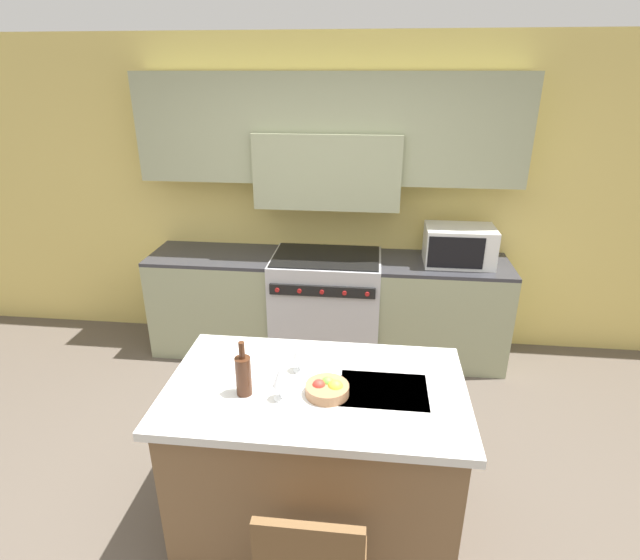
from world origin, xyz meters
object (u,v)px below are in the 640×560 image
Objects in this scene: range_stove at (326,305)px; wine_glass_far at (299,351)px; microwave at (459,246)px; wine_bottle at (243,375)px; wine_glass_near at (280,378)px; fruit_bowl at (328,389)px.

wine_glass_far is at bearing -88.99° from range_stove.
wine_bottle is (-1.31, -2.00, -0.04)m from microwave.
wine_glass_near is (-1.12, -2.02, -0.03)m from microwave.
range_stove is 1.84m from wine_glass_far.
wine_glass_far is (0.05, 0.26, 0.00)m from wine_glass_near.
wine_bottle reaches higher than wine_glass_near.
wine_glass_near is at bearing -163.13° from fruit_bowl.
fruit_bowl is (-0.90, -1.95, -0.12)m from microwave.
wine_glass_far is at bearing 43.80° from wine_bottle.
microwave is at bearing 0.97° from range_stove.
wine_bottle reaches higher than wine_glass_far.
microwave is at bearing 58.79° from wine_glass_far.
wine_glass_far is at bearing 131.68° from fruit_bowl.
wine_glass_near and wine_glass_far have the same top height.
wine_bottle is at bearing 171.71° from wine_glass_near.
range_stove is 1.25m from microwave.
wine_glass_near is at bearing -101.97° from wine_glass_far.
fruit_bowl is (0.41, 0.04, -0.08)m from wine_bottle.
microwave is 2.39m from wine_bottle.
range_stove is at bearing 83.93° from wine_bottle.
wine_glass_far is (0.03, -1.75, 0.57)m from range_stove.
wine_glass_near reaches higher than fruit_bowl.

